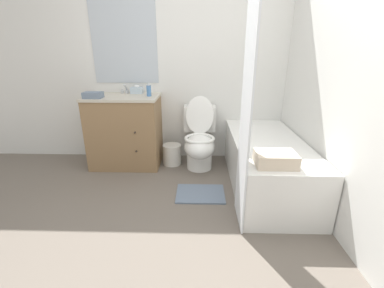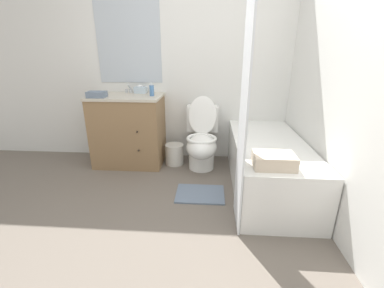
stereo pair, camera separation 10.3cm
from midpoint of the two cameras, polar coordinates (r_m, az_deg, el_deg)
name	(u,v)px [view 2 (the right image)]	position (r m, az deg, el deg)	size (l,w,h in m)	color
ground_plane	(176,245)	(2.06, -2.06, -21.54)	(14.00, 14.00, 0.00)	#6B6056
wall_back	(192,61)	(3.31, 0.96, 18.00)	(8.00, 0.06, 2.50)	silver
wall_right	(326,65)	(2.63, 28.63, 15.13)	(0.05, 2.75, 2.50)	silver
vanity_cabinet	(129,129)	(3.29, -12.96, 3.19)	(0.85, 0.58, 0.87)	olive
sink_faucet	(130,90)	(3.37, -12.66, 11.62)	(0.14, 0.12, 0.12)	silver
toilet	(202,141)	(3.11, 3.13, 0.67)	(0.39, 0.67, 0.86)	white
bathtub	(267,164)	(2.80, 17.44, -4.31)	(0.70, 1.60, 0.51)	white
shower_curtain	(244,104)	(1.93, 13.06, 8.59)	(0.02, 0.40, 2.00)	white
wastebasket	(175,154)	(3.27, -3.01, -2.27)	(0.23, 0.23, 0.26)	silver
tissue_box	(141,90)	(3.33, -10.48, 11.77)	(0.15, 0.11, 0.10)	silver
soap_dispenser	(152,90)	(3.08, -7.98, 11.77)	(0.05, 0.05, 0.15)	#4C7AB2
hand_towel_folded	(97,94)	(3.13, -19.51, 10.35)	(0.20, 0.14, 0.07)	slate
bath_towel_folded	(274,160)	(2.11, 19.08, -3.49)	(0.32, 0.23, 0.11)	beige
bath_mat	(200,194)	(2.64, 2.96, -11.01)	(0.48, 0.36, 0.02)	slate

